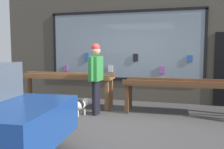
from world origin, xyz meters
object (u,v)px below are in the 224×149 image
Objects in this scene: person_browsing at (96,73)px; small_dog at (81,104)px; display_table_right at (179,86)px; display_table_left at (65,80)px.

small_dog is (-0.34, -0.15, -0.78)m from person_browsing.
display_table_right is 1.58× the size of person_browsing.
display_table_right is 5.20× the size of small_dog.
display_table_right reaches higher than small_dog.
small_dog is at bearing -43.71° from display_table_left.
person_browsing is 3.29× the size of small_dog.
display_table_left reaches higher than display_table_right.
display_table_left is 5.19× the size of small_dog.
display_table_left is 1.00× the size of display_table_right.
small_dog is (0.81, -0.77, -0.50)m from display_table_left.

